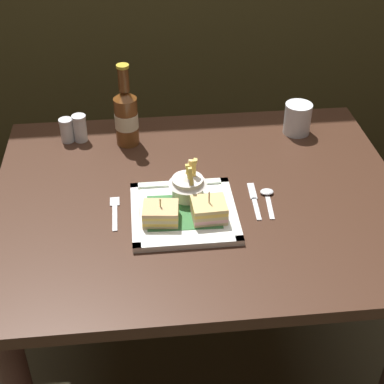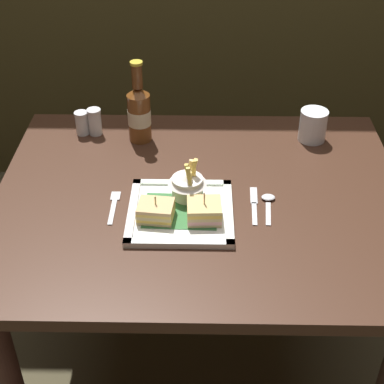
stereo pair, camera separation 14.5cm
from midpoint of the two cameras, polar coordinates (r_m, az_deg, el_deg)
ground_plane at (r=2.02m, az=-1.55°, el=-17.23°), size 6.00×6.00×0.00m
dining_table at (r=1.58m, az=-1.89°, el=-4.13°), size 1.07×0.86×0.73m
square_plate at (r=1.43m, az=-3.69°, el=-2.18°), size 0.26×0.26×0.02m
sandwich_half_left at (r=1.40m, az=-6.05°, el=-2.23°), size 0.09×0.08×0.07m
sandwich_half_right at (r=1.40m, az=-1.29°, el=-1.88°), size 0.08×0.08×0.08m
fries_cup at (r=1.46m, az=-3.25°, el=0.71°), size 0.10×0.10×0.11m
beer_bottle at (r=1.69m, az=-8.92°, el=7.35°), size 0.07×0.07×0.25m
water_glass at (r=1.77m, az=7.97°, el=6.87°), size 0.08×0.08×0.09m
fork at (r=1.47m, az=-10.38°, el=-1.97°), size 0.02×0.14×0.00m
knife at (r=1.49m, az=3.33°, el=-0.75°), size 0.02×0.16×0.00m
spoon at (r=1.50m, az=4.68°, el=-0.47°), size 0.04×0.12×0.01m
salt_shaker at (r=1.77m, az=-14.47°, el=5.68°), size 0.04×0.04×0.07m
pepper_shaker at (r=1.76m, az=-13.23°, el=5.89°), size 0.04×0.04×0.08m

